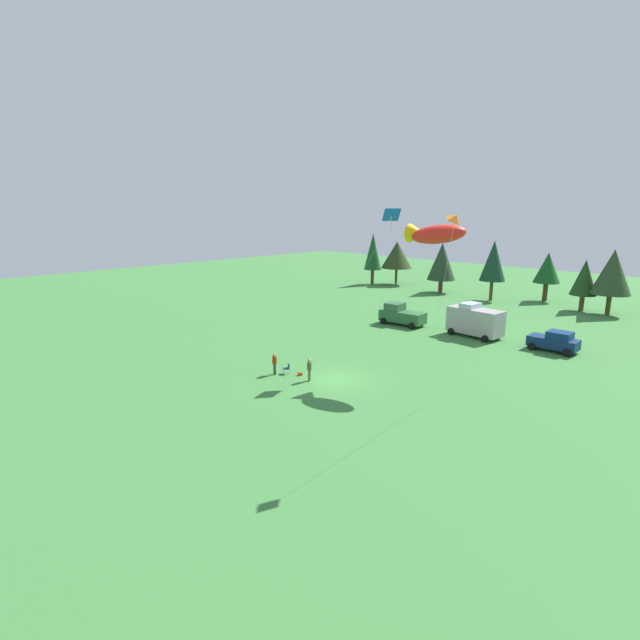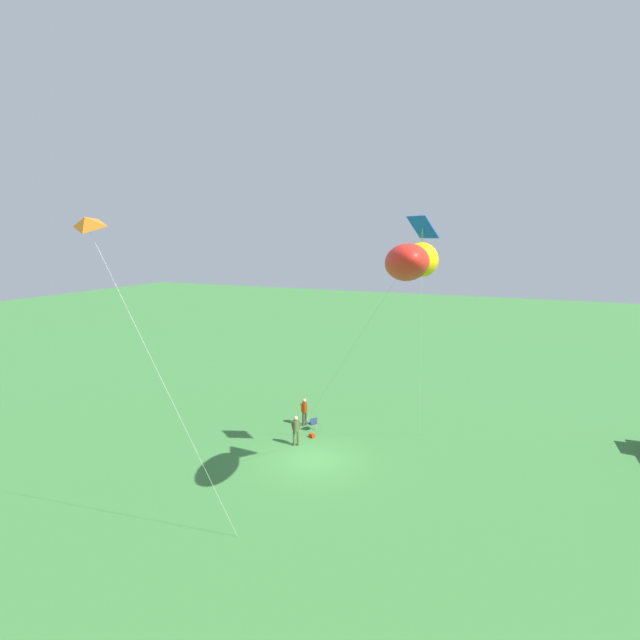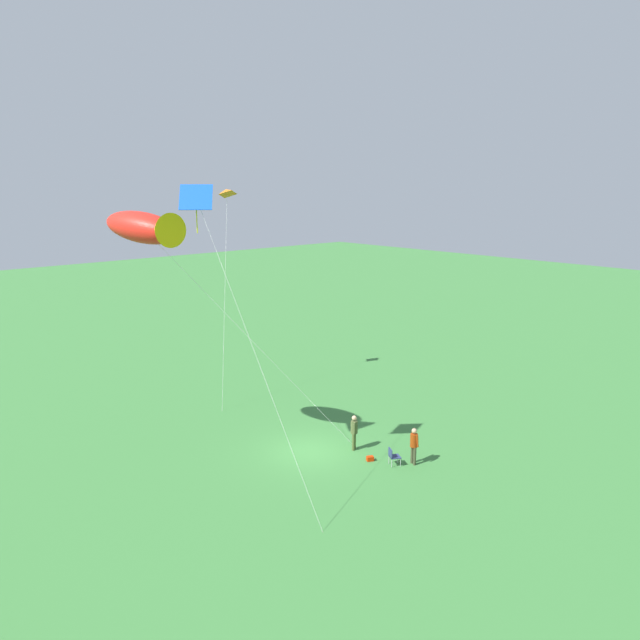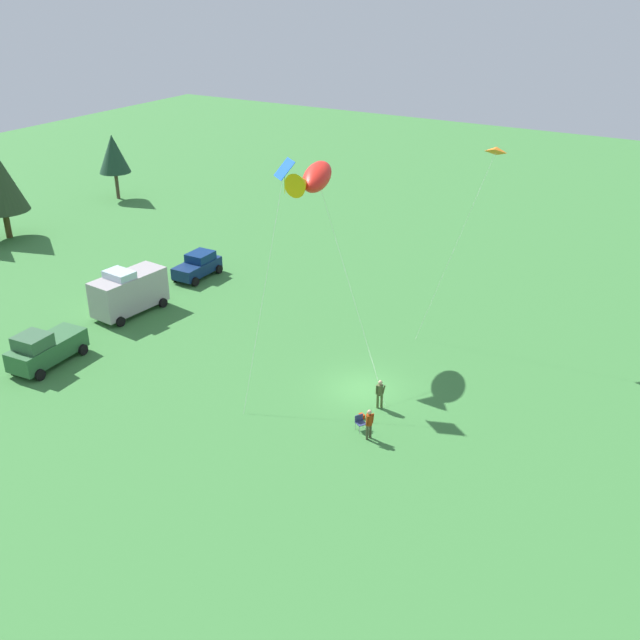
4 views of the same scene
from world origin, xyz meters
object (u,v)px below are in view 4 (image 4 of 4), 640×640
object	(u,v)px
backpack_on_grass	(362,416)
kite_diamond_blue	(284,174)
truck_green_flatbed	(45,348)
kite_delta_orange	(496,151)
folding_chair	(360,421)
person_kite_flyer	(380,392)
person_spectator	(369,422)
kite_large_fish	(313,178)
car_navy_hatch	(198,265)
van_motorhome_grey	(129,291)

from	to	relation	value
backpack_on_grass	kite_diamond_blue	bearing A→B (deg)	65.82
truck_green_flatbed	kite_delta_orange	size ratio (longest dim) A/B	0.41
folding_chair	kite_delta_orange	size ratio (longest dim) A/B	0.07
person_kite_flyer	person_spectator	size ratio (longest dim) A/B	1.00
kite_large_fish	backpack_on_grass	bearing A→B (deg)	-133.34
car_navy_hatch	kite_delta_orange	world-z (taller)	kite_delta_orange
folding_chair	kite_large_fish	distance (m)	14.94
folding_chair	person_spectator	size ratio (longest dim) A/B	0.47
kite_delta_orange	kite_diamond_blue	world-z (taller)	kite_diamond_blue
person_kite_flyer	kite_large_fish	bearing A→B (deg)	-156.59
car_navy_hatch	person_kite_flyer	bearing A→B (deg)	-116.63
truck_green_flatbed	folding_chair	bearing A→B (deg)	96.13
person_kite_flyer	backpack_on_grass	distance (m)	1.71
folding_chair	van_motorhome_grey	world-z (taller)	van_motorhome_grey
truck_green_flatbed	kite_diamond_blue	bearing A→B (deg)	117.06
person_spectator	kite_large_fish	world-z (taller)	kite_large_fish
car_navy_hatch	kite_delta_orange	size ratio (longest dim) A/B	0.34
folding_chair	person_spectator	world-z (taller)	person_spectator
person_spectator	truck_green_flatbed	xyz separation A→B (m)	(-3.02, 20.72, 0.08)
person_spectator	kite_diamond_blue	xyz separation A→B (m)	(4.63, 8.04, 10.85)
folding_chair	truck_green_flatbed	bearing A→B (deg)	-139.15
truck_green_flatbed	van_motorhome_grey	distance (m)	8.34
backpack_on_grass	kite_diamond_blue	distance (m)	13.93
car_navy_hatch	kite_diamond_blue	world-z (taller)	kite_diamond_blue
folding_chair	kite_diamond_blue	bearing A→B (deg)	-178.73
truck_green_flatbed	car_navy_hatch	size ratio (longest dim) A/B	1.21
folding_chair	kite_diamond_blue	xyz separation A→B (m)	(4.08, 7.23, 11.39)
kite_delta_orange	person_spectator	bearing A→B (deg)	178.42
person_spectator	van_motorhome_grey	xyz separation A→B (m)	(5.25, 21.68, 0.62)
van_motorhome_grey	kite_large_fish	bearing A→B (deg)	108.11
person_kite_flyer	person_spectator	bearing A→B (deg)	-14.80
kite_diamond_blue	truck_green_flatbed	bearing A→B (deg)	121.07
person_spectator	kite_diamond_blue	world-z (taller)	kite_diamond_blue
backpack_on_grass	kite_delta_orange	distance (m)	18.23
truck_green_flatbed	kite_large_fish	bearing A→B (deg)	128.52
truck_green_flatbed	kite_delta_orange	xyz separation A→B (m)	(18.21, -21.14, 11.01)
backpack_on_grass	car_navy_hatch	world-z (taller)	car_navy_hatch
person_spectator	van_motorhome_grey	bearing A→B (deg)	-174.05
person_spectator	backpack_on_grass	size ratio (longest dim) A/B	5.44
kite_diamond_blue	kite_large_fish	bearing A→B (deg)	5.20
van_motorhome_grey	kite_large_fish	world-z (taller)	kite_large_fish
kite_large_fish	van_motorhome_grey	bearing A→B (deg)	102.96
person_kite_flyer	folding_chair	bearing A→B (deg)	-29.62
backpack_on_grass	kite_large_fish	bearing A→B (deg)	46.66
kite_diamond_blue	car_navy_hatch	bearing A→B (deg)	58.87
car_navy_hatch	kite_diamond_blue	distance (m)	19.50
person_kite_flyer	backpack_on_grass	world-z (taller)	person_kite_flyer
folding_chair	kite_delta_orange	bearing A→B (deg)	115.91
truck_green_flatbed	car_navy_hatch	xyz separation A→B (m)	(15.99, 1.14, -0.15)
car_navy_hatch	kite_large_fish	distance (m)	17.33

